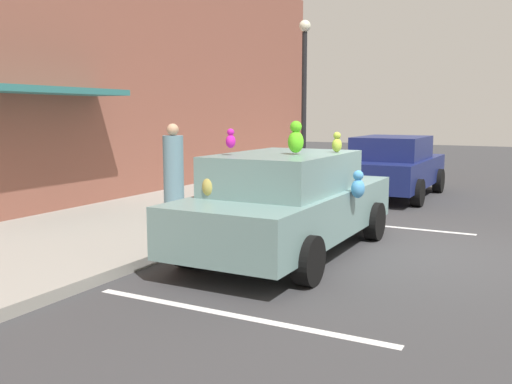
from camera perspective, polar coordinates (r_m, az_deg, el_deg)
ground_plane at (r=9.18m, az=15.21°, el=-5.72°), size 60.00×60.00×0.00m
sidewalk at (r=11.32m, az=-10.30°, el=-2.60°), size 24.00×4.00×0.15m
storefront_building at (r=12.61m, az=-18.58°, el=12.43°), size 24.00×1.25×6.40m
parking_stripe_front at (r=11.02m, az=12.08°, el=-3.32°), size 0.12×3.60×0.01m
parking_stripe_rear at (r=6.14m, az=-2.32°, el=-12.35°), size 0.12×3.60×0.01m
plush_covered_car at (r=8.57m, az=3.38°, el=-0.95°), size 4.66×2.11×2.02m
parked_sedan_behind at (r=14.75m, az=13.71°, el=2.57°), size 4.19×2.02×1.54m
teddy_bear_on_sidewalk at (r=12.32m, az=0.57°, el=-0.02°), size 0.30×0.25×0.57m
street_lamp_post at (r=13.80m, az=4.89°, el=10.25°), size 0.28×0.28×4.16m
pedestrian_near_shopfront at (r=10.63m, az=-8.34°, el=1.67°), size 0.38×0.38×1.79m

